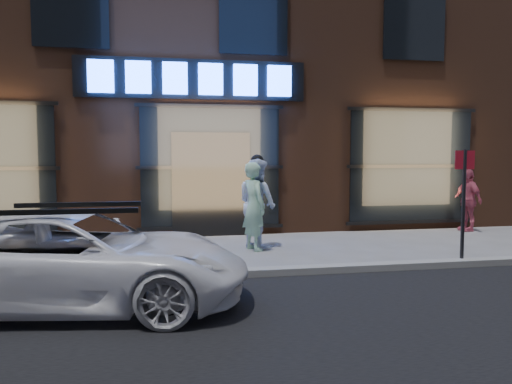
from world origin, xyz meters
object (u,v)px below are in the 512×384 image
man_cap (257,203)px  white_suv (75,260)px  sign_post (464,196)px  passerby (468,200)px  man_bowtie (254,206)px

man_cap → white_suv: bearing=114.1°
man_cap → white_suv: man_cap is taller
man_cap → sign_post: size_ratio=0.91×
man_cap → passerby: man_cap is taller
white_suv → sign_post: (6.15, 1.21, 0.60)m
white_suv → man_cap: bearing=-32.1°
passerby → sign_post: bearing=-40.9°
man_bowtie → passerby: size_ratio=1.14×
passerby → white_suv: bearing=-67.8°
white_suv → passerby: bearing=-52.9°
sign_post → man_bowtie: bearing=164.2°
passerby → sign_post: size_ratio=0.77×
man_cap → passerby: (5.52, 1.14, -0.14)m
man_bowtie → passerby: bearing=-96.1°
man_bowtie → passerby: man_bowtie is taller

